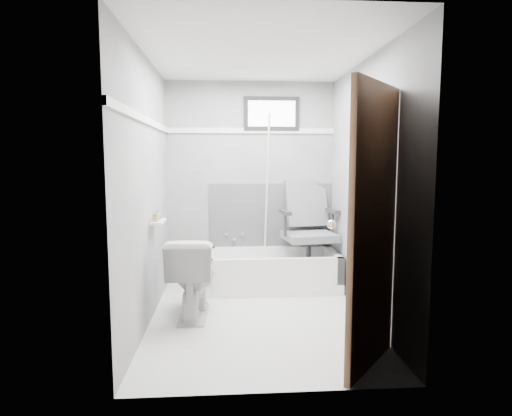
{
  "coord_description": "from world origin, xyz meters",
  "views": [
    {
      "loc": [
        -0.29,
        -3.86,
        1.48
      ],
      "look_at": [
        0.0,
        0.35,
        1.0
      ],
      "focal_mm": 30.0,
      "sensor_mm": 36.0,
      "label": 1
    }
  ],
  "objects": [
    {
      "name": "shelf",
      "position": [
        -0.93,
        0.16,
        0.9
      ],
      "size": [
        0.1,
        0.32,
        0.02
      ],
      "primitive_type": "cube",
      "color": "white",
      "rests_on": "wall_left"
    },
    {
      "name": "bathtub",
      "position": [
        0.23,
        0.93,
        0.21
      ],
      "size": [
        1.5,
        0.7,
        0.42
      ],
      "primitive_type": null,
      "color": "white",
      "rests_on": "floor"
    },
    {
      "name": "trim_left",
      "position": [
        -0.99,
        0.0,
        1.82
      ],
      "size": [
        0.02,
        2.6,
        0.06
      ],
      "primitive_type": "cube",
      "color": "white",
      "rests_on": "wall_left"
    },
    {
      "name": "door",
      "position": [
        0.98,
        -1.28,
        1.0
      ],
      "size": [
        0.78,
        0.78,
        2.0
      ],
      "primitive_type": null,
      "color": "#54391F",
      "rests_on": "floor"
    },
    {
      "name": "trim_back",
      "position": [
        0.0,
        1.29,
        1.82
      ],
      "size": [
        2.0,
        0.02,
        0.06
      ],
      "primitive_type": "cube",
      "color": "white",
      "rests_on": "wall_back"
    },
    {
      "name": "wall_front",
      "position": [
        0.0,
        -1.3,
        1.2
      ],
      "size": [
        2.0,
        0.02,
        2.4
      ],
      "primitive_type": "cube",
      "color": "slate",
      "rests_on": "floor"
    },
    {
      "name": "wall_right",
      "position": [
        1.0,
        0.0,
        1.2
      ],
      "size": [
        0.02,
        2.6,
        2.4
      ],
      "primitive_type": "cube",
      "color": "slate",
      "rests_on": "floor"
    },
    {
      "name": "soap_bottle_a",
      "position": [
        -0.94,
        0.08,
        0.97
      ],
      "size": [
        0.06,
        0.06,
        0.11
      ],
      "primitive_type": "imported",
      "rotation": [
        0.0,
        0.0,
        -0.35
      ],
      "color": "#9E924F",
      "rests_on": "shelf"
    },
    {
      "name": "soap_bottle_b",
      "position": [
        -0.94,
        0.22,
        0.96
      ],
      "size": [
        0.1,
        0.1,
        0.09
      ],
      "primitive_type": "imported",
      "rotation": [
        0.0,
        0.0,
        0.77
      ],
      "color": "teal",
      "rests_on": "shelf"
    },
    {
      "name": "toilet",
      "position": [
        -0.62,
        0.12,
        0.38
      ],
      "size": [
        0.46,
        0.79,
        0.75
      ],
      "primitive_type": "imported",
      "rotation": [
        0.0,
        0.0,
        3.1
      ],
      "color": "white",
      "rests_on": "floor"
    },
    {
      "name": "floor",
      "position": [
        0.0,
        0.0,
        0.0
      ],
      "size": [
        2.6,
        2.6,
        0.0
      ],
      "primitive_type": "plane",
      "color": "white",
      "rests_on": "ground"
    },
    {
      "name": "pole",
      "position": [
        0.17,
        1.06,
        1.05
      ],
      "size": [
        0.02,
        0.61,
        1.87
      ],
      "primitive_type": "cylinder",
      "rotation": [
        0.3,
        0.0,
        0.0
      ],
      "color": "white",
      "rests_on": "bathtub"
    },
    {
      "name": "faucet",
      "position": [
        -0.2,
        1.27,
        0.55
      ],
      "size": [
        0.26,
        0.1,
        0.16
      ],
      "primitive_type": null,
      "color": "silver",
      "rests_on": "wall_back"
    },
    {
      "name": "window",
      "position": [
        0.25,
        1.29,
        2.02
      ],
      "size": [
        0.66,
        0.04,
        0.4
      ],
      "primitive_type": null,
      "color": "black",
      "rests_on": "wall_back"
    },
    {
      "name": "office_chair",
      "position": [
        0.65,
        0.95,
        0.68
      ],
      "size": [
        0.75,
        0.75,
        1.13
      ],
      "primitive_type": null,
      "rotation": [
        0.0,
        0.0,
        0.16
      ],
      "color": "slate",
      "rests_on": "bathtub"
    },
    {
      "name": "ceiling",
      "position": [
        0.0,
        0.0,
        2.4
      ],
      "size": [
        2.6,
        2.6,
        0.0
      ],
      "primitive_type": "plane",
      "rotation": [
        3.14,
        0.0,
        0.0
      ],
      "color": "silver",
      "rests_on": "floor"
    },
    {
      "name": "wall_back",
      "position": [
        0.0,
        1.3,
        1.2
      ],
      "size": [
        2.0,
        0.02,
        2.4
      ],
      "primitive_type": "cube",
      "color": "slate",
      "rests_on": "floor"
    },
    {
      "name": "wall_left",
      "position": [
        -1.0,
        0.0,
        1.2
      ],
      "size": [
        0.02,
        2.6,
        2.4
      ],
      "primitive_type": "cube",
      "color": "slate",
      "rests_on": "floor"
    },
    {
      "name": "backerboard",
      "position": [
        0.25,
        1.29,
        0.8
      ],
      "size": [
        1.5,
        0.02,
        0.78
      ],
      "primitive_type": "cube",
      "color": "#4C4C4F",
      "rests_on": "wall_back"
    }
  ]
}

